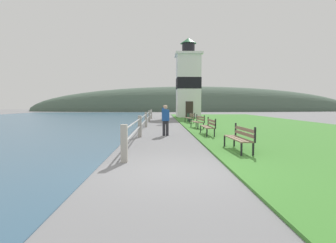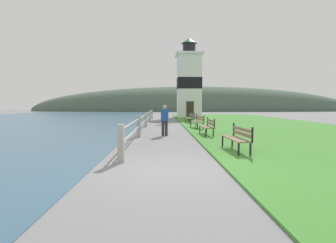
% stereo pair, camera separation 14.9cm
% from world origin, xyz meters
% --- Properties ---
extents(ground_plane, '(160.00, 160.00, 0.00)m').
position_xyz_m(ground_plane, '(0.00, 0.00, 0.00)').
color(ground_plane, slate).
extents(grass_verge, '(12.00, 42.12, 0.06)m').
position_xyz_m(grass_verge, '(7.42, 14.04, 0.03)').
color(grass_verge, '#428433').
rests_on(grass_verge, ground_plane).
extents(seawall_railing, '(0.18, 23.05, 1.07)m').
position_xyz_m(seawall_railing, '(-1.32, 12.43, 0.63)').
color(seawall_railing, '#A8A399').
rests_on(seawall_railing, ground_plane).
extents(park_bench_near, '(0.54, 1.88, 0.94)m').
position_xyz_m(park_bench_near, '(2.43, 2.44, 0.54)').
color(park_bench_near, '#846B51').
rests_on(park_bench_near, ground_plane).
extents(park_bench_midway, '(0.49, 1.92, 0.94)m').
position_xyz_m(park_bench_midway, '(2.23, 7.16, 0.54)').
color(park_bench_midway, '#846B51').
rests_on(park_bench_midway, ground_plane).
extents(park_bench_far, '(0.71, 1.82, 0.94)m').
position_xyz_m(park_bench_far, '(2.25, 11.00, 0.54)').
color(park_bench_far, '#846B51').
rests_on(park_bench_far, ground_plane).
extents(park_bench_by_lighthouse, '(0.68, 1.72, 0.94)m').
position_xyz_m(park_bench_by_lighthouse, '(2.29, 16.03, 0.54)').
color(park_bench_by_lighthouse, '#846B51').
rests_on(park_bench_by_lighthouse, ground_plane).
extents(lighthouse, '(3.31, 3.31, 9.86)m').
position_xyz_m(lighthouse, '(3.23, 26.60, 4.38)').
color(lighthouse, white).
rests_on(lighthouse, ground_plane).
extents(person_strolling, '(0.39, 0.21, 1.59)m').
position_xyz_m(person_strolling, '(-0.02, 7.23, 0.86)').
color(person_strolling, '#28282D').
rests_on(person_strolling, ground_plane).
extents(person_by_railing, '(0.42, 0.28, 1.58)m').
position_xyz_m(person_by_railing, '(0.05, 15.13, 0.86)').
color(person_by_railing, '#28282D').
rests_on(person_by_railing, ground_plane).
extents(trash_bin, '(0.54, 0.54, 0.84)m').
position_xyz_m(trash_bin, '(2.46, 17.79, 0.42)').
color(trash_bin, '#2D5138').
rests_on(trash_bin, ground_plane).
extents(distant_hillside, '(80.00, 16.00, 12.00)m').
position_xyz_m(distant_hillside, '(8.00, 58.08, 0.00)').
color(distant_hillside, '#475B4C').
rests_on(distant_hillside, ground_plane).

